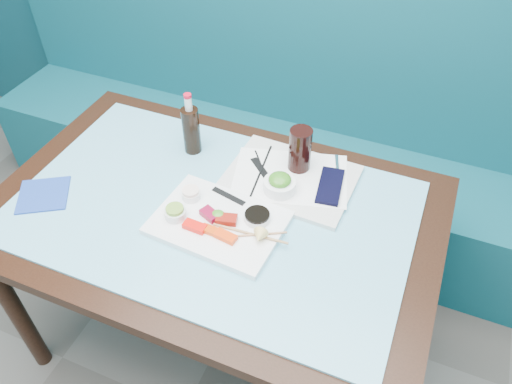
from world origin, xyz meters
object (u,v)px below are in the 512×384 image
at_px(booth_bench, 295,148).
at_px(serving_tray, 290,179).
at_px(sashimi_plate, 219,223).
at_px(cola_glass, 300,150).
at_px(cola_bottle_body, 191,131).
at_px(dining_table, 214,228).
at_px(blue_napkin, 43,195).
at_px(seaweed_bowl, 280,186).

bearing_deg(booth_bench, serving_tray, -73.83).
height_order(booth_bench, sashimi_plate, booth_bench).
height_order(cola_glass, cola_bottle_body, cola_bottle_body).
bearing_deg(booth_bench, dining_table, -90.00).
bearing_deg(blue_napkin, seaweed_bowl, 23.03).
relative_size(dining_table, serving_tray, 3.39).
height_order(cola_bottle_body, blue_napkin, cola_bottle_body).
xyz_separation_m(seaweed_bowl, cola_glass, (0.02, 0.13, 0.06)).
height_order(sashimi_plate, blue_napkin, sashimi_plate).
distance_m(serving_tray, cola_glass, 0.10).
relative_size(sashimi_plate, seaweed_bowl, 3.71).
distance_m(seaweed_bowl, cola_glass, 0.14).
distance_m(booth_bench, dining_table, 0.89).
bearing_deg(serving_tray, booth_bench, 108.57).
height_order(booth_bench, cola_glass, booth_bench).
xyz_separation_m(serving_tray, blue_napkin, (-0.70, -0.37, -0.00)).
bearing_deg(dining_table, seaweed_bowl, 39.33).
bearing_deg(sashimi_plate, booth_bench, 97.19).
height_order(seaweed_bowl, cola_bottle_body, cola_bottle_body).
relative_size(cola_bottle_body, blue_napkin, 1.11).
bearing_deg(sashimi_plate, serving_tray, 68.08).
xyz_separation_m(cola_bottle_body, blue_napkin, (-0.34, -0.39, -0.08)).
bearing_deg(booth_bench, cola_bottle_body, -107.29).
xyz_separation_m(booth_bench, sashimi_plate, (0.05, -0.89, 0.39)).
relative_size(serving_tray, cola_bottle_body, 2.43).
height_order(serving_tray, seaweed_bowl, seaweed_bowl).
bearing_deg(cola_glass, dining_table, -125.26).
height_order(booth_bench, cola_bottle_body, booth_bench).
bearing_deg(booth_bench, cola_glass, -71.45).
bearing_deg(serving_tray, dining_table, -127.68).
height_order(dining_table, sashimi_plate, sashimi_plate).
bearing_deg(serving_tray, cola_glass, 82.09).
relative_size(booth_bench, sashimi_plate, 7.85).
bearing_deg(cola_bottle_body, sashimi_plate, -50.60).
distance_m(booth_bench, cola_bottle_body, 0.79).
height_order(booth_bench, serving_tray, booth_bench).
distance_m(serving_tray, cola_bottle_body, 0.38).
distance_m(booth_bench, cola_glass, 0.77).
bearing_deg(dining_table, cola_glass, 54.74).
bearing_deg(cola_glass, sashimi_plate, -113.51).
distance_m(dining_table, seaweed_bowl, 0.26).
relative_size(serving_tray, seaweed_bowl, 4.01).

